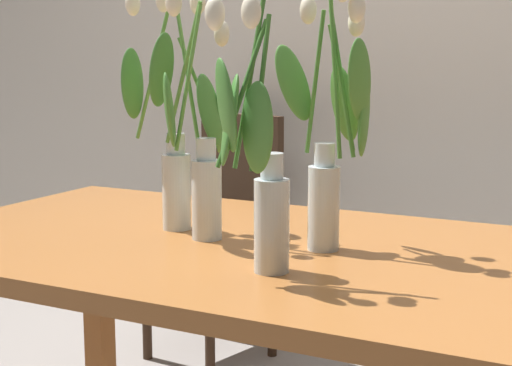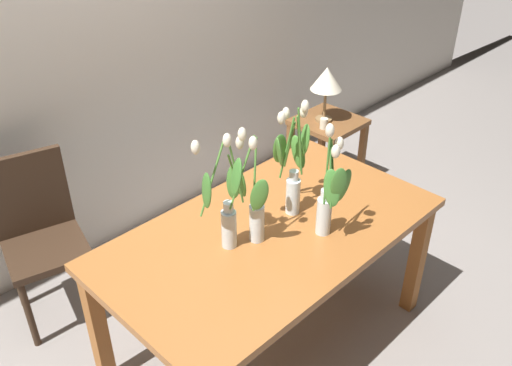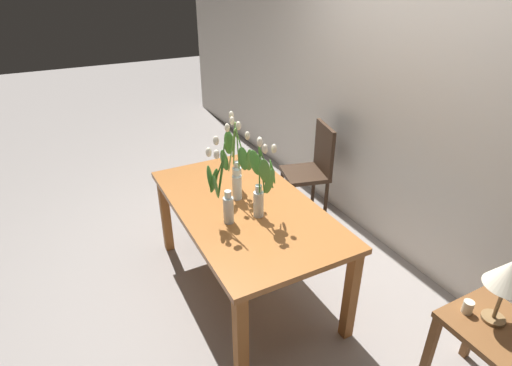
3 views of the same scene
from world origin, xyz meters
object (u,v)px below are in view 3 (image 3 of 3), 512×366
(tulip_vase_3, at_px, (238,165))
(tulip_vase_1, at_px, (234,173))
(tulip_vase_0, at_px, (262,185))
(pillar_candle, at_px, (468,307))
(tulip_vase_2, at_px, (222,195))
(table_lamp, at_px, (510,275))
(dining_chair, at_px, (313,166))
(side_table, at_px, (489,340))
(dining_table, at_px, (245,216))

(tulip_vase_3, bearing_deg, tulip_vase_1, -41.57)
(tulip_vase_0, xyz_separation_m, pillar_candle, (1.10, 0.67, -0.38))
(pillar_candle, bearing_deg, tulip_vase_2, -141.15)
(tulip_vase_0, distance_m, table_lamp, 1.42)
(tulip_vase_2, xyz_separation_m, dining_chair, (-0.79, 1.26, -0.42))
(pillar_candle, bearing_deg, tulip_vase_0, -148.73)
(tulip_vase_0, height_order, tulip_vase_3, tulip_vase_0)
(pillar_candle, bearing_deg, side_table, 24.63)
(tulip_vase_1, xyz_separation_m, dining_chair, (-0.53, 1.06, -0.41))
(tulip_vase_2, height_order, pillar_candle, tulip_vase_2)
(tulip_vase_0, bearing_deg, side_table, 30.60)
(pillar_candle, bearing_deg, dining_table, -151.09)
(dining_table, height_order, tulip_vase_3, tulip_vase_3)
(tulip_vase_1, height_order, dining_chair, tulip_vase_1)
(tulip_vase_0, relative_size, table_lamp, 1.45)
(dining_table, height_order, tulip_vase_1, tulip_vase_1)
(tulip_vase_0, bearing_deg, dining_table, -167.78)
(side_table, xyz_separation_m, table_lamp, (-0.03, 0.02, 0.42))
(dining_chair, bearing_deg, table_lamp, -7.16)
(table_lamp, bearing_deg, side_table, -32.62)
(tulip_vase_1, relative_size, table_lamp, 1.43)
(tulip_vase_3, bearing_deg, side_table, 23.73)
(tulip_vase_2, height_order, side_table, tulip_vase_2)
(table_lamp, bearing_deg, tulip_vase_1, -151.98)
(tulip_vase_2, distance_m, side_table, 1.70)
(tulip_vase_2, height_order, tulip_vase_3, tulip_vase_2)
(dining_table, height_order, pillar_candle, dining_table)
(tulip_vase_0, bearing_deg, table_lamp, 31.94)
(dining_table, relative_size, table_lamp, 4.02)
(pillar_candle, bearing_deg, tulip_vase_3, -156.35)
(dining_table, height_order, tulip_vase_2, tulip_vase_2)
(side_table, bearing_deg, table_lamp, 147.38)
(tulip_vase_2, relative_size, tulip_vase_3, 1.04)
(tulip_vase_2, xyz_separation_m, pillar_candle, (1.15, 0.93, -0.36))
(tulip_vase_2, bearing_deg, tulip_vase_1, 142.60)
(dining_table, height_order, dining_chair, dining_chair)
(tulip_vase_1, bearing_deg, tulip_vase_0, 10.02)
(tulip_vase_0, height_order, table_lamp, tulip_vase_0)
(tulip_vase_2, height_order, table_lamp, tulip_vase_2)
(pillar_candle, bearing_deg, table_lamp, 38.77)
(dining_table, bearing_deg, pillar_candle, 28.91)
(tulip_vase_0, xyz_separation_m, tulip_vase_3, (-0.39, 0.02, -0.03))
(tulip_vase_3, xyz_separation_m, dining_chair, (-0.45, 0.99, -0.42))
(tulip_vase_2, distance_m, dining_chair, 1.55)
(dining_table, relative_size, tulip_vase_1, 2.82)
(tulip_vase_0, xyz_separation_m, tulip_vase_2, (-0.05, -0.26, -0.03))
(dining_table, height_order, side_table, dining_table)
(table_lamp, height_order, pillar_candle, table_lamp)
(dining_table, distance_m, pillar_candle, 1.47)
(dining_table, bearing_deg, side_table, 28.53)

